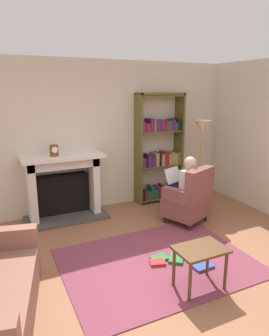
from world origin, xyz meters
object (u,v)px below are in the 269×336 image
side_table (200,255)px  bookshelf (159,152)px  fireplace (63,184)px  armchair_reading (190,199)px  seated_reader (184,186)px  floor_lamp (202,134)px  mantel_clock (54,150)px

side_table → bookshelf: bearing=69.4°
fireplace → bookshelf: 1.96m
armchair_reading → side_table: size_ratio=1.73×
fireplace → seated_reader: bearing=-30.4°
seated_reader → floor_lamp: (0.77, 0.58, 0.76)m
side_table → mantel_clock: bearing=112.1°
floor_lamp → fireplace: bearing=169.8°
bookshelf → seated_reader: bookshelf is taller
mantel_clock → seated_reader: 2.22m
seated_reader → bookshelf: bearing=-120.1°
mantel_clock → floor_lamp: floor_lamp is taller
armchair_reading → floor_lamp: 1.38m
seated_reader → side_table: 1.85m
mantel_clock → bookshelf: 2.07m
armchair_reading → seated_reader: (-0.05, 0.11, 0.20)m
armchair_reading → mantel_clock: bearing=-50.9°
seated_reader → side_table: size_ratio=2.04×
bookshelf → side_table: bookshelf is taller
side_table → floor_lamp: bearing=53.2°
fireplace → floor_lamp: 2.70m
armchair_reading → side_table: (-0.92, -1.51, -0.01)m
mantel_clock → seated_reader: (1.91, -0.94, -0.60)m
floor_lamp → side_table: bearing=-126.8°
fireplace → side_table: 2.81m
floor_lamp → armchair_reading: bearing=-136.2°
fireplace → mantel_clock: (-0.13, -0.10, 0.63)m
bookshelf → floor_lamp: 0.88m
bookshelf → armchair_reading: bearing=-94.5°
armchair_reading → floor_lamp: size_ratio=0.59×
bookshelf → seated_reader: bearing=-97.3°
bookshelf → fireplace: bearing=-178.9°
floor_lamp → bookshelf: bearing=141.7°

